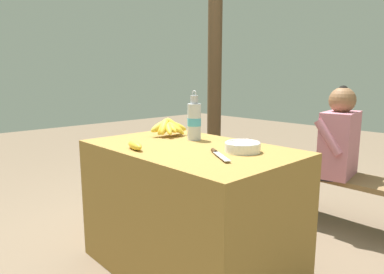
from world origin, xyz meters
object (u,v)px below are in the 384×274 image
Objects in this scene: serving_bowl at (243,146)px; wooden_bench at (310,176)px; banana_bunch_green at (260,152)px; seated_vendor at (332,148)px; knife at (218,154)px; support_post_near at (215,64)px; water_bottle at (194,121)px; banana_bunch_ripe at (169,126)px; loose_banana_front at (135,145)px.

wooden_bench is (-0.19, 1.08, -0.41)m from serving_bowl.
banana_bunch_green reaches higher than wooden_bench.
serving_bowl is at bearing 81.72° from seated_vendor.
knife is at bearing -100.89° from serving_bowl.
banana_bunch_green is (-0.64, 0.04, -0.14)m from seated_vendor.
support_post_near is at bearing 164.31° from knife.
seated_vendor is (0.39, 0.99, -0.25)m from water_bottle.
banana_bunch_green is at bearing -12.39° from seated_vendor.
banana_bunch_ripe is at bearing -166.37° from knife.
support_post_near is at bearing 122.35° from banana_bunch_ripe.
serving_bowl is 0.07× the size of support_post_near.
knife reaches higher than banana_bunch_green.
support_post_near is at bearing 137.36° from serving_bowl.
seated_vendor is at bearing 59.80° from banana_bunch_ripe.
support_post_near is (-0.81, 1.28, 0.43)m from banana_bunch_ripe.
seated_vendor reaches higher than banana_bunch_green.
support_post_near reaches higher than wooden_bench.
banana_bunch_ripe reaches higher than banana_bunch_green.
water_bottle is at bearing 6.94° from banana_bunch_ripe.
knife is at bearing -82.57° from wooden_bench.
water_bottle is 1.29× the size of banana_bunch_green.
wooden_bench is 1.76× the size of seated_vendor.
support_post_near is at bearing -19.86° from seated_vendor.
knife is 0.12× the size of wooden_bench.
water_bottle is 1.86× the size of loose_banana_front.
loose_banana_front is (0.20, -0.39, -0.04)m from banana_bunch_ripe.
serving_bowl is at bearing 109.78° from knife.
water_bottle is 1.09m from seated_vendor.
water_bottle is 0.44m from knife.
support_post_near is at bearing 128.95° from water_bottle.
wooden_bench is (0.42, 1.06, -0.45)m from banana_bunch_ripe.
banana_bunch_green is at bearing 99.73° from loose_banana_front.
banana_bunch_green is (-0.05, 1.05, -0.33)m from banana_bunch_ripe.
banana_bunch_ripe is 1.11× the size of banana_bunch_green.
knife is (0.58, -0.18, -0.05)m from banana_bunch_ripe.
banana_bunch_green is (-0.25, 1.03, -0.38)m from water_bottle.
wooden_bench is 0.31m from seated_vendor.
water_bottle is 1.17m from wooden_bench.
loose_banana_front is at bearing -80.27° from banana_bunch_green.
support_post_near reaches higher than banana_bunch_green.
knife is 1.31m from wooden_bench.
loose_banana_front is 0.44m from knife.
banana_bunch_ripe is 1.19m from seated_vendor.
seated_vendor is (0.17, -0.04, 0.25)m from wooden_bench.
banana_bunch_ripe is 1.41× the size of serving_bowl.
knife is 0.98× the size of banana_bunch_green.
seated_vendor reaches higher than wooden_bench.
knife is at bearing -17.03° from banana_bunch_ripe.
seated_vendor is 1.56m from support_post_near.
banana_bunch_ripe is at bearing -57.65° from support_post_near.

